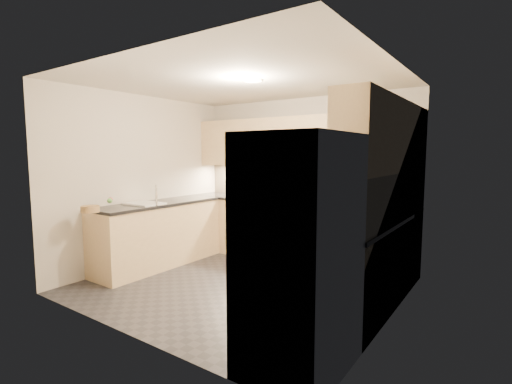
% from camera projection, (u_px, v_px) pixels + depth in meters
% --- Properties ---
extents(floor, '(3.60, 3.20, 0.00)m').
position_uv_depth(floor, '(240.00, 285.00, 4.65)').
color(floor, '#242429').
rests_on(floor, ground).
extents(ceiling, '(3.60, 3.20, 0.02)m').
position_uv_depth(ceiling, '(239.00, 82.00, 4.39)').
color(ceiling, beige).
rests_on(ceiling, wall_back).
extents(wall_back, '(3.60, 0.02, 2.50)m').
position_uv_depth(wall_back, '(301.00, 179.00, 5.83)').
color(wall_back, beige).
rests_on(wall_back, floor).
extents(wall_front, '(3.60, 0.02, 2.50)m').
position_uv_depth(wall_front, '(128.00, 200.00, 3.22)').
color(wall_front, beige).
rests_on(wall_front, floor).
extents(wall_left, '(0.02, 3.20, 2.50)m').
position_uv_depth(wall_left, '(144.00, 180.00, 5.55)').
color(wall_left, beige).
rests_on(wall_left, floor).
extents(wall_right, '(0.02, 3.20, 2.50)m').
position_uv_depth(wall_right, '(391.00, 196.00, 3.50)').
color(wall_right, beige).
rests_on(wall_right, floor).
extents(base_cab_back_left, '(1.42, 0.60, 0.90)m').
position_uv_depth(base_cab_back_left, '(235.00, 224.00, 6.29)').
color(base_cab_back_left, '#D3B17F').
rests_on(base_cab_back_left, floor).
extents(base_cab_back_right, '(1.42, 0.60, 0.90)m').
position_uv_depth(base_cab_back_right, '(361.00, 242.00, 5.05)').
color(base_cab_back_right, '#D3B17F').
rests_on(base_cab_back_right, floor).
extents(base_cab_right, '(0.60, 1.70, 0.90)m').
position_uv_depth(base_cab_right, '(362.00, 269.00, 3.88)').
color(base_cab_right, '#D3B17F').
rests_on(base_cab_right, floor).
extents(base_cab_peninsula, '(0.60, 2.00, 0.90)m').
position_uv_depth(base_cab_peninsula, '(159.00, 235.00, 5.46)').
color(base_cab_peninsula, '#D3B17F').
rests_on(base_cab_peninsula, floor).
extents(countertop_back_left, '(1.42, 0.63, 0.04)m').
position_uv_depth(countertop_back_left, '(235.00, 197.00, 6.24)').
color(countertop_back_left, black).
rests_on(countertop_back_left, base_cab_back_left).
extents(countertop_back_right, '(1.42, 0.63, 0.04)m').
position_uv_depth(countertop_back_right, '(362.00, 208.00, 5.00)').
color(countertop_back_right, black).
rests_on(countertop_back_right, base_cab_back_right).
extents(countertop_right, '(0.63, 1.70, 0.04)m').
position_uv_depth(countertop_right, '(364.00, 224.00, 3.83)').
color(countertop_right, black).
rests_on(countertop_right, base_cab_right).
extents(countertop_peninsula, '(0.63, 2.00, 0.04)m').
position_uv_depth(countertop_peninsula, '(158.00, 204.00, 5.41)').
color(countertop_peninsula, black).
rests_on(countertop_peninsula, base_cab_peninsula).
extents(upper_cab_back, '(3.60, 0.35, 0.75)m').
position_uv_depth(upper_cab_back, '(296.00, 142.00, 5.63)').
color(upper_cab_back, '#D3B17F').
rests_on(upper_cab_back, wall_back).
extents(upper_cab_right, '(0.35, 1.95, 0.75)m').
position_uv_depth(upper_cab_right, '(383.00, 136.00, 3.76)').
color(upper_cab_right, '#D3B17F').
rests_on(upper_cab_right, wall_right).
extents(backsplash_back, '(3.60, 0.01, 0.51)m').
position_uv_depth(backsplash_back, '(301.00, 182.00, 5.83)').
color(backsplash_back, tan).
rests_on(backsplash_back, wall_back).
extents(backsplash_right, '(0.01, 2.30, 0.51)m').
position_uv_depth(backsplash_right, '(402.00, 197.00, 3.88)').
color(backsplash_right, tan).
rests_on(backsplash_right, wall_right).
extents(gas_range, '(0.76, 0.65, 0.91)m').
position_uv_depth(gas_range, '(291.00, 232.00, 5.65)').
color(gas_range, '#A2A5A9').
rests_on(gas_range, floor).
extents(range_cooktop, '(0.76, 0.65, 0.03)m').
position_uv_depth(range_cooktop, '(291.00, 202.00, 5.60)').
color(range_cooktop, black).
rests_on(range_cooktop, gas_range).
extents(oven_door_glass, '(0.62, 0.02, 0.45)m').
position_uv_depth(oven_door_glass, '(279.00, 236.00, 5.38)').
color(oven_door_glass, black).
rests_on(oven_door_glass, gas_range).
extents(oven_handle, '(0.60, 0.02, 0.02)m').
position_uv_depth(oven_handle, '(279.00, 218.00, 5.33)').
color(oven_handle, '#B2B5BA').
rests_on(oven_handle, gas_range).
extents(microwave, '(0.76, 0.40, 0.40)m').
position_uv_depth(microwave, '(296.00, 150.00, 5.62)').
color(microwave, '#A9AAB1').
rests_on(microwave, upper_cab_back).
extents(microwave_door, '(0.60, 0.01, 0.28)m').
position_uv_depth(microwave_door, '(289.00, 150.00, 5.45)').
color(microwave_door, black).
rests_on(microwave_door, microwave).
extents(refrigerator, '(0.70, 0.90, 1.80)m').
position_uv_depth(refrigerator, '(300.00, 253.00, 2.80)').
color(refrigerator, '#A2A4AA').
rests_on(refrigerator, floor).
extents(fridge_handle_left, '(0.02, 0.02, 1.20)m').
position_uv_depth(fridge_handle_left, '(246.00, 245.00, 2.86)').
color(fridge_handle_left, '#B2B5BA').
rests_on(fridge_handle_left, refrigerator).
extents(fridge_handle_right, '(0.02, 0.02, 1.20)m').
position_uv_depth(fridge_handle_right, '(271.00, 236.00, 3.15)').
color(fridge_handle_right, '#B2B5BA').
rests_on(fridge_handle_right, refrigerator).
extents(sink_basin, '(0.52, 0.38, 0.16)m').
position_uv_depth(sink_basin, '(144.00, 208.00, 5.21)').
color(sink_basin, white).
rests_on(sink_basin, base_cab_peninsula).
extents(faucet, '(0.03, 0.03, 0.28)m').
position_uv_depth(faucet, '(156.00, 195.00, 5.04)').
color(faucet, silver).
rests_on(faucet, countertop_peninsula).
extents(utensil_bowl, '(0.29, 0.29, 0.15)m').
position_uv_depth(utensil_bowl, '(372.00, 202.00, 4.86)').
color(utensil_bowl, '#50A747').
rests_on(utensil_bowl, countertop_back_right).
extents(cutting_board, '(0.46, 0.35, 0.01)m').
position_uv_depth(cutting_board, '(250.00, 197.00, 5.96)').
color(cutting_board, orange).
rests_on(cutting_board, countertop_back_left).
extents(fruit_basket, '(0.24, 0.24, 0.08)m').
position_uv_depth(fruit_basket, '(90.00, 209.00, 4.49)').
color(fruit_basket, '#A27C4B').
rests_on(fruit_basket, countertop_peninsula).
extents(fruit_apple, '(0.06, 0.06, 0.06)m').
position_uv_depth(fruit_apple, '(110.00, 200.00, 4.76)').
color(fruit_apple, maroon).
rests_on(fruit_apple, fruit_basket).
extents(fruit_pear, '(0.07, 0.07, 0.07)m').
position_uv_depth(fruit_pear, '(110.00, 201.00, 4.68)').
color(fruit_pear, '#59A346').
rests_on(fruit_pear, fruit_basket).
extents(dish_towel_check, '(0.19, 0.06, 0.37)m').
position_uv_depth(dish_towel_check, '(273.00, 229.00, 5.38)').
color(dish_towel_check, silver).
rests_on(dish_towel_check, oven_handle).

